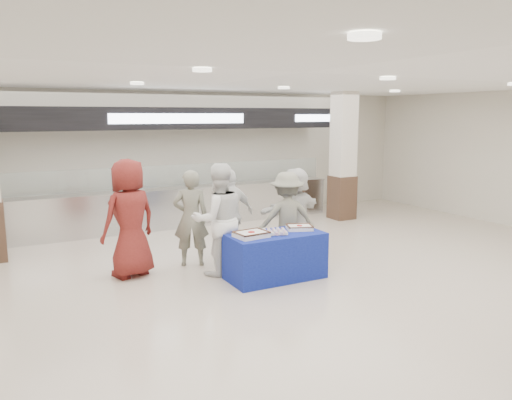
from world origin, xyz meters
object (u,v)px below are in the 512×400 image
display_table (275,256)px  cupcake_tray (273,232)px  civilian_white (296,212)px  sheet_cake_left (251,234)px  soldier_b (287,218)px  sheet_cake_right (299,227)px  civilian_maroon (130,218)px  soldier_a (191,218)px  chef_tall (218,220)px  chef_short (230,215)px

display_table → cupcake_tray: size_ratio=3.36×
civilian_white → sheet_cake_left: bearing=17.3°
display_table → sheet_cake_left: sheet_cake_left is taller
cupcake_tray → soldier_b: soldier_b is taller
sheet_cake_right → civilian_maroon: 2.79m
display_table → sheet_cake_right: sheet_cake_right is taller
display_table → civilian_white: size_ratio=0.93×
cupcake_tray → soldier_a: size_ratio=0.27×
sheet_cake_left → chef_tall: (-0.26, 0.67, 0.13)m
soldier_b → sheet_cake_left: bearing=47.8°
sheet_cake_left → chef_short: chef_short is taller
display_table → chef_tall: size_ratio=0.83×
sheet_cake_left → cupcake_tray: 0.39m
civilian_maroon → chef_short: size_ratio=1.15×
cupcake_tray → chef_tall: size_ratio=0.25×
cupcake_tray → soldier_a: soldier_a is taller
soldier_a → chef_tall: 0.73m
civilian_maroon → sheet_cake_left: bearing=122.3°
sheet_cake_right → soldier_b: bearing=78.5°
sheet_cake_left → civilian_maroon: size_ratio=0.27×
chef_short → civilian_white: chef_short is taller
sheet_cake_left → cupcake_tray: (0.39, 0.02, -0.02)m
sheet_cake_left → civilian_white: 1.85m
display_table → sheet_cake_right: size_ratio=3.11×
chef_short → chef_tall: bearing=39.8°
chef_short → civilian_white: (1.27, -0.21, -0.01)m
civilian_white → civilian_maroon: bearing=-21.7°
display_table → cupcake_tray: cupcake_tray is taller
sheet_cake_left → civilian_white: (1.51, 1.07, 0.03)m
civilian_maroon → civilian_white: 3.09m
soldier_a → chef_short: soldier_a is taller
chef_short → civilian_maroon: bearing=-10.4°
cupcake_tray → chef_tall: chef_tall is taller
soldier_a → civilian_white: bearing=-167.3°
display_table → chef_tall: chef_tall is taller
display_table → soldier_b: size_ratio=0.94×
sheet_cake_left → civilian_white: size_ratio=0.31×
sheet_cake_right → cupcake_tray: size_ratio=1.08×
civilian_maroon → chef_short: 1.82m
cupcake_tray → civilian_white: 1.53m
sheet_cake_right → chef_short: 1.40m
civilian_maroon → chef_tall: size_ratio=1.05×
soldier_a → display_table: bearing=146.0°
cupcake_tray → soldier_b: bearing=44.1°
soldier_a → soldier_b: soldier_a is taller
soldier_b → display_table: bearing=61.9°
chef_tall → civilian_white: size_ratio=1.12×
civilian_maroon → civilian_white: (3.08, -0.19, -0.14)m
chef_short → cupcake_tray: bearing=86.0°
sheet_cake_right → civilian_maroon: (-2.51, 1.19, 0.18)m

